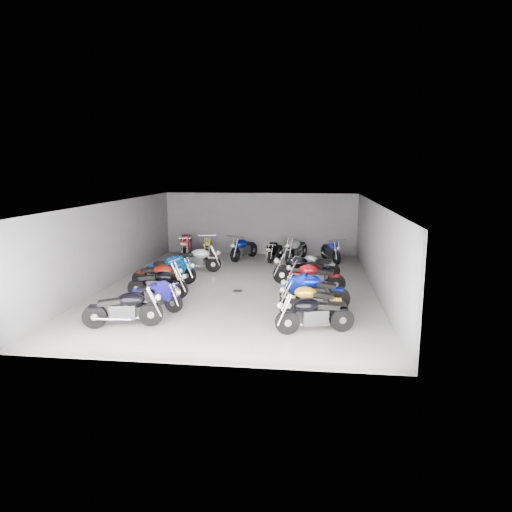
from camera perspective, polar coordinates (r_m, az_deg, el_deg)
The scene contains 24 objects.
ground at distance 17.37m, azimuth -2.03°, elevation -3.95°, with size 14.00×14.00×0.00m, color #A09D98.
wall_back at distance 23.90m, azimuth 0.55°, elevation 4.04°, with size 10.00×0.10×3.20m, color slate.
wall_left at distance 18.48m, azimuth -17.58°, elevation 1.51°, with size 0.10×14.00×3.20m, color slate.
wall_right at distance 17.00m, azimuth 14.83°, elevation 0.88°, with size 0.10×14.00×3.20m, color slate.
ceiling at distance 16.84m, azimuth -2.10°, elevation 6.70°, with size 10.00×14.00×0.04m, color black.
drain_grate at distance 16.89m, azimuth -2.29°, elevation -4.36°, with size 0.32×0.32×0.01m, color black.
motorcycle_left_a at distance 13.53m, azimuth -16.18°, elevation -6.35°, with size 2.21×0.71×0.99m.
motorcycle_left_b at distance 14.89m, azimuth -12.43°, elevation -4.82°, with size 1.95×0.70×0.88m.
motorcycle_left_c at distance 16.19m, azimuth -12.09°, elevation -3.40°, with size 2.17×0.44×0.95m.
motorcycle_left_d at distance 17.15m, azimuth -12.12°, elevation -2.55°, with size 2.18×0.76×0.98m.
motorcycle_left_e at distance 18.32m, azimuth -10.61°, elevation -1.63°, with size 2.21×0.66×0.98m.
motorcycle_left_f at distance 20.02m, azimuth -7.52°, elevation -0.45°, with size 2.27×0.50×1.00m.
motorcycle_right_a at distance 12.65m, azimuth 7.26°, elevation -7.22°, with size 2.17×0.73×0.97m.
motorcycle_right_b at distance 13.97m, azimuth 7.00°, elevation -5.57°, with size 2.12×0.48×0.93m.
motorcycle_right_c at distance 14.91m, azimuth 7.20°, elevation -4.35°, with size 2.29×0.55×1.01m.
motorcycle_right_d at distance 16.84m, azimuth 7.29°, elevation -2.64°, with size 2.22×0.55×0.98m.
motorcycle_right_e at distance 17.75m, azimuth 5.87°, elevation -1.77°, with size 2.41×0.51×1.06m.
motorcycle_right_f at distance 19.15m, azimuth 7.44°, elevation -1.16°, with size 1.96×0.68×0.88m.
motorcycle_back_a at distance 23.58m, azimuth -8.61°, elevation 1.31°, with size 0.58×2.39×1.05m.
motorcycle_back_b at distance 23.34m, azimuth -6.01°, elevation 1.17°, with size 0.57×2.22×0.98m.
motorcycle_back_c at distance 22.57m, azimuth -1.55°, elevation 0.94°, with size 1.07×2.16×1.01m.
motorcycle_back_d at distance 22.30m, azimuth 2.39°, elevation 0.62°, with size 0.63×1.96×0.88m.
motorcycle_back_e at distance 22.48m, azimuth 5.05°, elevation 0.90°, with size 1.01×2.25×1.04m.
motorcycle_back_f at distance 22.33m, azimuth 9.33°, elevation 0.61°, with size 0.87×2.09×0.95m.
Camera 1 is at (2.62, -16.59, 4.44)m, focal length 32.00 mm.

